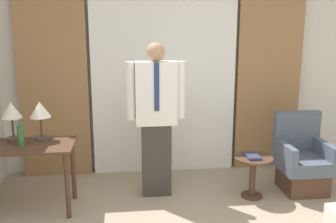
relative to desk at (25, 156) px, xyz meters
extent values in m
cube|color=silver|center=(1.58, 1.13, 0.73)|extent=(10.00, 0.06, 2.70)
cube|color=white|center=(1.58, 1.00, 0.67)|extent=(1.90, 0.06, 2.58)
cube|color=#997047|center=(0.15, 1.00, 0.67)|extent=(0.88, 0.06, 2.58)
cube|color=#997047|center=(3.01, 1.00, 0.67)|extent=(0.88, 0.06, 2.58)
cube|color=#4C3323|center=(0.00, 0.00, 0.11)|extent=(1.02, 0.58, 0.03)
cylinder|color=#4C3323|center=(0.45, -0.23, -0.26)|extent=(0.05, 0.05, 0.71)
cylinder|color=#4C3323|center=(0.45, 0.23, -0.26)|extent=(0.05, 0.05, 0.71)
cylinder|color=#4C4238|center=(-0.15, 0.16, 0.14)|extent=(0.15, 0.15, 0.04)
cylinder|color=#4C4238|center=(-0.15, 0.16, 0.27)|extent=(0.02, 0.02, 0.21)
cone|color=silver|center=(-0.15, 0.16, 0.46)|extent=(0.22, 0.22, 0.17)
cylinder|color=#4C4238|center=(0.15, 0.16, 0.14)|extent=(0.15, 0.15, 0.04)
cylinder|color=#4C4238|center=(0.15, 0.16, 0.27)|extent=(0.02, 0.02, 0.21)
cone|color=silver|center=(0.15, 0.16, 0.46)|extent=(0.22, 0.22, 0.17)
cylinder|color=#336638|center=(-0.01, -0.05, 0.23)|extent=(0.07, 0.07, 0.22)
cylinder|color=#336638|center=(-0.01, -0.05, 0.37)|extent=(0.03, 0.03, 0.06)
cube|color=#38332D|center=(1.41, 0.25, -0.19)|extent=(0.33, 0.18, 0.86)
cube|color=white|center=(1.41, 0.25, 0.60)|extent=(0.46, 0.21, 0.72)
cube|color=navy|center=(1.41, 0.14, 0.69)|extent=(0.06, 0.01, 0.54)
cylinder|color=white|center=(1.12, 0.25, 0.63)|extent=(0.10, 0.10, 0.64)
cylinder|color=white|center=(1.69, 0.25, 0.63)|extent=(0.10, 0.10, 0.64)
sphere|color=tan|center=(1.41, 0.25, 1.06)|extent=(0.21, 0.21, 0.21)
cube|color=#4C3323|center=(3.16, 0.14, -0.48)|extent=(0.48, 0.48, 0.27)
cube|color=#4C5666|center=(3.16, 0.14, -0.27)|extent=(0.57, 0.57, 0.16)
cube|color=#4C5666|center=(3.16, 0.38, 0.06)|extent=(0.57, 0.10, 0.50)
cube|color=#4C5666|center=(2.92, 0.14, -0.10)|extent=(0.08, 0.57, 0.18)
cube|color=#4C5666|center=(3.41, 0.14, -0.10)|extent=(0.08, 0.57, 0.18)
cylinder|color=#4C3323|center=(2.51, 0.04, -0.61)|extent=(0.25, 0.25, 0.02)
cylinder|color=#4C3323|center=(2.51, 0.04, -0.39)|extent=(0.07, 0.07, 0.47)
cylinder|color=#4C3323|center=(2.51, 0.04, -0.14)|extent=(0.45, 0.45, 0.03)
cube|color=#2D334C|center=(2.49, 0.02, -0.11)|extent=(0.15, 0.23, 0.03)
camera|label=1|loc=(1.08, -3.88, 1.32)|focal=40.00mm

